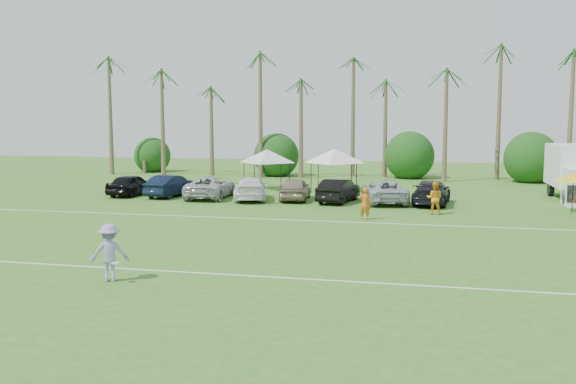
# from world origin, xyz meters

# --- Properties ---
(ground) EXTENTS (120.00, 120.00, 0.00)m
(ground) POSITION_xyz_m (0.00, 0.00, 0.00)
(ground) COLOR #396F21
(ground) RESTS_ON ground
(field_lines) EXTENTS (80.00, 12.10, 0.01)m
(field_lines) POSITION_xyz_m (0.00, 8.00, 0.01)
(field_lines) COLOR white
(field_lines) RESTS_ON ground
(palm_tree_0) EXTENTS (2.40, 2.40, 8.90)m
(palm_tree_0) POSITION_xyz_m (-22.00, 38.00, 7.48)
(palm_tree_0) COLOR brown
(palm_tree_0) RESTS_ON ground
(palm_tree_1) EXTENTS (2.40, 2.40, 9.90)m
(palm_tree_1) POSITION_xyz_m (-17.00, 38.00, 8.35)
(palm_tree_1) COLOR brown
(palm_tree_1) RESTS_ON ground
(palm_tree_2) EXTENTS (2.40, 2.40, 10.90)m
(palm_tree_2) POSITION_xyz_m (-12.00, 38.00, 9.21)
(palm_tree_2) COLOR brown
(palm_tree_2) RESTS_ON ground
(palm_tree_3) EXTENTS (2.40, 2.40, 11.90)m
(palm_tree_3) POSITION_xyz_m (-8.00, 38.00, 10.06)
(palm_tree_3) COLOR brown
(palm_tree_3) RESTS_ON ground
(palm_tree_4) EXTENTS (2.40, 2.40, 8.90)m
(palm_tree_4) POSITION_xyz_m (-4.00, 38.00, 7.48)
(palm_tree_4) COLOR brown
(palm_tree_4) RESTS_ON ground
(palm_tree_5) EXTENTS (2.40, 2.40, 9.90)m
(palm_tree_5) POSITION_xyz_m (0.00, 38.00, 8.35)
(palm_tree_5) COLOR brown
(palm_tree_5) RESTS_ON ground
(palm_tree_6) EXTENTS (2.40, 2.40, 10.90)m
(palm_tree_6) POSITION_xyz_m (4.00, 38.00, 9.21)
(palm_tree_6) COLOR brown
(palm_tree_6) RESTS_ON ground
(palm_tree_7) EXTENTS (2.40, 2.40, 11.90)m
(palm_tree_7) POSITION_xyz_m (8.00, 38.00, 10.06)
(palm_tree_7) COLOR brown
(palm_tree_7) RESTS_ON ground
(palm_tree_8) EXTENTS (2.40, 2.40, 8.90)m
(palm_tree_8) POSITION_xyz_m (13.00, 38.00, 7.48)
(palm_tree_8) COLOR brown
(palm_tree_8) RESTS_ON ground
(palm_tree_9) EXTENTS (2.40, 2.40, 9.90)m
(palm_tree_9) POSITION_xyz_m (18.00, 38.00, 8.35)
(palm_tree_9) COLOR brown
(palm_tree_9) RESTS_ON ground
(bush_tree_0) EXTENTS (4.00, 4.00, 4.00)m
(bush_tree_0) POSITION_xyz_m (-19.00, 39.00, 1.80)
(bush_tree_0) COLOR brown
(bush_tree_0) RESTS_ON ground
(bush_tree_1) EXTENTS (4.00, 4.00, 4.00)m
(bush_tree_1) POSITION_xyz_m (-6.00, 39.00, 1.80)
(bush_tree_1) COLOR brown
(bush_tree_1) RESTS_ON ground
(bush_tree_2) EXTENTS (4.00, 4.00, 4.00)m
(bush_tree_2) POSITION_xyz_m (6.00, 39.00, 1.80)
(bush_tree_2) COLOR brown
(bush_tree_2) RESTS_ON ground
(bush_tree_3) EXTENTS (4.00, 4.00, 4.00)m
(bush_tree_3) POSITION_xyz_m (16.00, 39.00, 1.80)
(bush_tree_3) COLOR brown
(bush_tree_3) RESTS_ON ground
(sideline_player_a) EXTENTS (0.67, 0.48, 1.73)m
(sideline_player_a) POSITION_xyz_m (4.57, 15.06, 0.87)
(sideline_player_a) COLOR orange
(sideline_player_a) RESTS_ON ground
(sideline_player_b) EXTENTS (0.94, 0.76, 1.83)m
(sideline_player_b) POSITION_xyz_m (8.20, 17.75, 0.92)
(sideline_player_b) COLOR orange
(sideline_player_b) RESTS_ON ground
(canopy_tent_left) EXTENTS (4.33, 4.33, 3.51)m
(canopy_tent_left) POSITION_xyz_m (-4.14, 27.85, 3.00)
(canopy_tent_left) COLOR black
(canopy_tent_left) RESTS_ON ground
(canopy_tent_right) EXTENTS (4.49, 4.49, 3.64)m
(canopy_tent_right) POSITION_xyz_m (1.01, 27.62, 3.12)
(canopy_tent_right) COLOR black
(canopy_tent_right) RESTS_ON ground
(market_umbrella) EXTENTS (2.04, 2.04, 2.27)m
(market_umbrella) POSITION_xyz_m (15.88, 20.11, 2.03)
(market_umbrella) COLOR black
(market_umbrella) RESTS_ON ground
(frisbee_player) EXTENTS (1.43, 1.12, 1.94)m
(frisbee_player) POSITION_xyz_m (-2.38, 0.32, 0.97)
(frisbee_player) COLOR #988DC8
(frisbee_player) RESTS_ON ground
(parked_car_0) EXTENTS (2.21, 4.54, 1.49)m
(parked_car_0) POSITION_xyz_m (-12.36, 21.97, 0.75)
(parked_car_0) COLOR black
(parked_car_0) RESTS_ON ground
(parked_car_1) EXTENTS (2.23, 4.72, 1.49)m
(parked_car_1) POSITION_xyz_m (-9.45, 21.99, 0.75)
(parked_car_1) COLOR black
(parked_car_1) RESTS_ON ground
(parked_car_2) EXTENTS (2.88, 5.55, 1.49)m
(parked_car_2) POSITION_xyz_m (-6.54, 21.81, 0.75)
(parked_car_2) COLOR #B3B5BC
(parked_car_2) RESTS_ON ground
(parked_car_3) EXTENTS (3.31, 5.51, 1.49)m
(parked_car_3) POSITION_xyz_m (-3.63, 21.56, 0.75)
(parked_car_3) COLOR white
(parked_car_3) RESTS_ON ground
(parked_car_4) EXTENTS (2.16, 4.53, 1.49)m
(parked_car_4) POSITION_xyz_m (-0.71, 21.98, 0.75)
(parked_car_4) COLOR gray
(parked_car_4) RESTS_ON ground
(parked_car_5) EXTENTS (2.35, 4.74, 1.49)m
(parked_car_5) POSITION_xyz_m (2.20, 21.68, 0.75)
(parked_car_5) COLOR black
(parked_car_5) RESTS_ON ground
(parked_car_6) EXTENTS (3.54, 5.77, 1.49)m
(parked_car_6) POSITION_xyz_m (5.11, 21.95, 0.75)
(parked_car_6) COLOR #B1B7C1
(parked_car_6) RESTS_ON ground
(parked_car_7) EXTENTS (2.53, 5.31, 1.49)m
(parked_car_7) POSITION_xyz_m (8.02, 21.93, 0.75)
(parked_car_7) COLOR black
(parked_car_7) RESTS_ON ground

